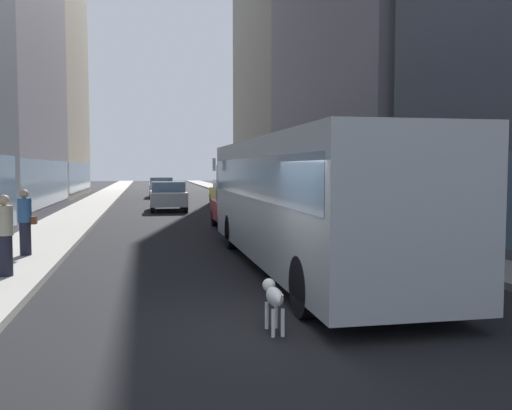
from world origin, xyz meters
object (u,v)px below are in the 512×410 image
object	(u,v)px
car_red_coupe	(241,208)
car_silver_sedan	(168,196)
dalmatian_dog	(274,297)
pedestrian_in_coat	(5,235)
box_truck	(247,182)
transit_bus	(302,194)
car_yellow_taxi	(228,192)
pedestrian_with_handbag	(25,222)
car_white_van	(161,187)

from	to	relation	value
car_red_coupe	car_silver_sedan	xyz separation A→B (m)	(-2.40, 10.10, 0.00)
dalmatian_dog	pedestrian_in_coat	bearing A→B (deg)	136.87
car_silver_sedan	box_truck	bearing A→B (deg)	-34.34
car_red_coupe	dalmatian_dog	size ratio (longest dim) A/B	4.16
pedestrian_in_coat	car_red_coupe	bearing A→B (deg)	53.75
transit_bus	car_red_coupe	distance (m)	8.50
transit_bus	pedestrian_in_coat	world-z (taller)	transit_bus
transit_bus	dalmatian_dog	world-z (taller)	transit_bus
car_red_coupe	pedestrian_in_coat	size ratio (longest dim) A/B	2.37
car_yellow_taxi	pedestrian_in_coat	distance (m)	24.53
car_yellow_taxi	box_truck	world-z (taller)	box_truck
car_silver_sedan	pedestrian_with_handbag	bearing A→B (deg)	-104.79
car_silver_sedan	transit_bus	bearing A→B (deg)	-82.63
car_silver_sedan	pedestrian_in_coat	world-z (taller)	pedestrian_in_coat
car_red_coupe	dalmatian_dog	bearing A→B (deg)	-97.72
car_yellow_taxi	car_white_van	size ratio (longest dim) A/B	1.07
car_yellow_taxi	car_white_van	distance (m)	10.88
car_red_coupe	box_truck	size ratio (longest dim) A/B	0.53
transit_bus	box_truck	distance (m)	15.90
transit_bus	pedestrian_in_coat	xyz separation A→B (m)	(-6.48, -0.38, -0.77)
car_red_coupe	car_silver_sedan	size ratio (longest dim) A/B	0.99
car_yellow_taxi	car_red_coupe	xyz separation A→B (m)	(-1.60, -14.33, -0.00)
box_truck	pedestrian_with_handbag	world-z (taller)	box_truck
transit_bus	dalmatian_dog	distance (m)	5.25
car_red_coupe	car_white_van	bearing A→B (deg)	95.61
car_silver_sedan	pedestrian_with_handbag	world-z (taller)	pedestrian_with_handbag
transit_bus	car_red_coupe	world-z (taller)	transit_bus
car_red_coupe	pedestrian_with_handbag	distance (m)	8.96
pedestrian_with_handbag	car_red_coupe	bearing A→B (deg)	42.08
pedestrian_in_coat	dalmatian_dog	bearing A→B (deg)	-43.13
car_silver_sedan	dalmatian_dog	distance (m)	23.33
pedestrian_in_coat	car_white_van	bearing A→B (deg)	83.01
pedestrian_in_coat	car_yellow_taxi	bearing A→B (deg)	70.77
car_red_coupe	pedestrian_in_coat	distance (m)	10.96
car_yellow_taxi	transit_bus	bearing A→B (deg)	-94.02
car_yellow_taxi	pedestrian_in_coat	world-z (taller)	pedestrian_in_coat
box_truck	pedestrian_in_coat	bearing A→B (deg)	-116.50
car_white_van	pedestrian_in_coat	size ratio (longest dim) A/B	2.49
car_white_van	car_red_coupe	bearing A→B (deg)	-84.39
dalmatian_dog	pedestrian_with_handbag	world-z (taller)	pedestrian_with_handbag
car_silver_sedan	car_yellow_taxi	bearing A→B (deg)	46.60
car_yellow_taxi	car_white_van	bearing A→B (deg)	111.58
car_silver_sedan	pedestrian_in_coat	size ratio (longest dim) A/B	2.39
transit_bus	box_truck	xyz separation A→B (m)	(1.60, 15.82, -0.11)
car_white_van	box_truck	size ratio (longest dim) A/B	0.56
box_truck	dalmatian_dog	world-z (taller)	box_truck
dalmatian_dog	pedestrian_in_coat	size ratio (longest dim) A/B	0.57
car_silver_sedan	car_red_coupe	bearing A→B (deg)	-76.63
car_red_coupe	pedestrian_with_handbag	world-z (taller)	pedestrian_with_handbag
car_silver_sedan	dalmatian_dog	size ratio (longest dim) A/B	4.20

